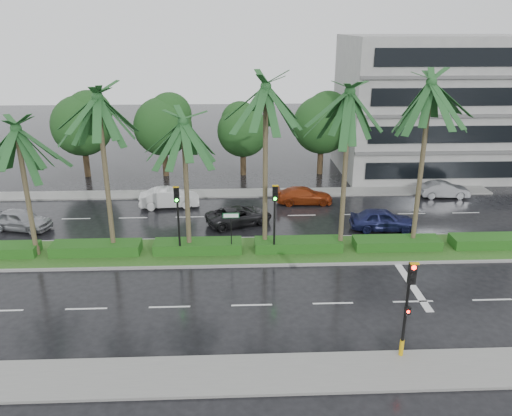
{
  "coord_description": "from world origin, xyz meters",
  "views": [
    {
      "loc": [
        -0.68,
        -26.18,
        12.94
      ],
      "look_at": [
        0.48,
        1.5,
        2.65
      ],
      "focal_mm": 35.0,
      "sensor_mm": 36.0,
      "label": 1
    }
  ],
  "objects_px": {
    "car_grey": "(444,190)",
    "car_darkgrey": "(239,215)",
    "signal_median_left": "(178,211)",
    "car_red": "(304,195)",
    "street_sign": "(231,223)",
    "car_blue": "(382,220)",
    "car_white": "(169,198)",
    "signal_near": "(407,306)",
    "car_silver": "(20,220)"
  },
  "relations": [
    {
      "from": "car_grey",
      "to": "car_blue",
      "type": "bearing_deg",
      "value": 136.05
    },
    {
      "from": "car_blue",
      "to": "signal_near",
      "type": "bearing_deg",
      "value": 171.54
    },
    {
      "from": "car_white",
      "to": "street_sign",
      "type": "bearing_deg",
      "value": -156.7
    },
    {
      "from": "street_sign",
      "to": "car_blue",
      "type": "height_order",
      "value": "street_sign"
    },
    {
      "from": "car_white",
      "to": "car_blue",
      "type": "xyz_separation_m",
      "value": [
        14.67,
        -5.01,
        -0.0
      ]
    },
    {
      "from": "signal_near",
      "to": "car_white",
      "type": "relative_size",
      "value": 0.99
    },
    {
      "from": "car_white",
      "to": "car_grey",
      "type": "xyz_separation_m",
      "value": [
        21.39,
        1.34,
        -0.09
      ]
    },
    {
      "from": "car_white",
      "to": "car_red",
      "type": "bearing_deg",
      "value": -92.75
    },
    {
      "from": "street_sign",
      "to": "car_white",
      "type": "xyz_separation_m",
      "value": [
        -4.67,
        8.68,
        -1.4
      ]
    },
    {
      "from": "signal_median_left",
      "to": "car_red",
      "type": "distance_m",
      "value": 12.79
    },
    {
      "from": "signal_near",
      "to": "car_blue",
      "type": "bearing_deg",
      "value": 77.51
    },
    {
      "from": "car_silver",
      "to": "car_blue",
      "type": "relative_size",
      "value": 0.98
    },
    {
      "from": "car_darkgrey",
      "to": "car_white",
      "type": "bearing_deg",
      "value": 33.63
    },
    {
      "from": "signal_median_left",
      "to": "street_sign",
      "type": "bearing_deg",
      "value": 3.47
    },
    {
      "from": "car_white",
      "to": "car_blue",
      "type": "distance_m",
      "value": 15.5
    },
    {
      "from": "signal_median_left",
      "to": "car_grey",
      "type": "xyz_separation_m",
      "value": [
        19.72,
        10.2,
        -2.37
      ]
    },
    {
      "from": "car_red",
      "to": "car_blue",
      "type": "bearing_deg",
      "value": -139.66
    },
    {
      "from": "signal_near",
      "to": "car_red",
      "type": "xyz_separation_m",
      "value": [
        -1.5,
        18.95,
        -1.88
      ]
    },
    {
      "from": "car_white",
      "to": "car_blue",
      "type": "relative_size",
      "value": 1.04
    },
    {
      "from": "car_white",
      "to": "car_grey",
      "type": "bearing_deg",
      "value": -91.39
    },
    {
      "from": "street_sign",
      "to": "car_darkgrey",
      "type": "bearing_deg",
      "value": 84.37
    },
    {
      "from": "street_sign",
      "to": "car_red",
      "type": "distance_m",
      "value": 10.72
    },
    {
      "from": "signal_median_left",
      "to": "signal_near",
      "type": "bearing_deg",
      "value": -44.09
    },
    {
      "from": "street_sign",
      "to": "car_red",
      "type": "bearing_deg",
      "value": 58.78
    },
    {
      "from": "car_white",
      "to": "car_darkgrey",
      "type": "xyz_separation_m",
      "value": [
        5.17,
        -3.61,
        -0.1
      ]
    },
    {
      "from": "car_white",
      "to": "car_silver",
      "type": "bearing_deg",
      "value": 108.02
    },
    {
      "from": "car_darkgrey",
      "to": "car_red",
      "type": "xyz_separation_m",
      "value": [
        5.0,
        4.01,
        -0.0
      ]
    },
    {
      "from": "signal_median_left",
      "to": "car_white",
      "type": "relative_size",
      "value": 0.99
    },
    {
      "from": "car_silver",
      "to": "car_white",
      "type": "bearing_deg",
      "value": -52.26
    },
    {
      "from": "car_grey",
      "to": "car_darkgrey",
      "type": "bearing_deg",
      "value": 109.68
    },
    {
      "from": "car_silver",
      "to": "car_darkgrey",
      "type": "height_order",
      "value": "car_silver"
    },
    {
      "from": "car_white",
      "to": "car_blue",
      "type": "bearing_deg",
      "value": -113.81
    },
    {
      "from": "car_silver",
      "to": "car_red",
      "type": "xyz_separation_m",
      "value": [
        19.53,
        4.37,
        -0.08
      ]
    },
    {
      "from": "car_darkgrey",
      "to": "car_grey",
      "type": "distance_m",
      "value": 16.96
    },
    {
      "from": "car_white",
      "to": "signal_median_left",
      "type": "bearing_deg",
      "value": -174.31
    },
    {
      "from": "street_sign",
      "to": "car_silver",
      "type": "xyz_separation_m",
      "value": [
        -14.03,
        4.71,
        -1.42
      ]
    },
    {
      "from": "street_sign",
      "to": "car_silver",
      "type": "relative_size",
      "value": 0.63
    },
    {
      "from": "signal_median_left",
      "to": "car_red",
      "type": "relative_size",
      "value": 1.01
    },
    {
      "from": "car_red",
      "to": "car_blue",
      "type": "xyz_separation_m",
      "value": [
        4.5,
        -5.4,
        0.1
      ]
    },
    {
      "from": "car_silver",
      "to": "signal_near",
      "type": "bearing_deg",
      "value": -109.99
    },
    {
      "from": "car_darkgrey",
      "to": "car_red",
      "type": "relative_size",
      "value": 1.05
    },
    {
      "from": "car_silver",
      "to": "car_blue",
      "type": "xyz_separation_m",
      "value": [
        24.03,
        -1.03,
        0.02
      ]
    },
    {
      "from": "signal_near",
      "to": "car_white",
      "type": "distance_m",
      "value": 21.99
    },
    {
      "from": "street_sign",
      "to": "signal_median_left",
      "type": "bearing_deg",
      "value": -176.53
    },
    {
      "from": "car_darkgrey",
      "to": "car_red",
      "type": "height_order",
      "value": "car_darkgrey"
    },
    {
      "from": "street_sign",
      "to": "car_white",
      "type": "bearing_deg",
      "value": 118.28
    },
    {
      "from": "car_silver",
      "to": "car_blue",
      "type": "bearing_deg",
      "value": -77.72
    },
    {
      "from": "car_red",
      "to": "car_white",
      "type": "bearing_deg",
      "value": 92.76
    },
    {
      "from": "car_white",
      "to": "car_red",
      "type": "distance_m",
      "value": 10.18
    },
    {
      "from": "signal_near",
      "to": "car_silver",
      "type": "height_order",
      "value": "signal_near"
    }
  ]
}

